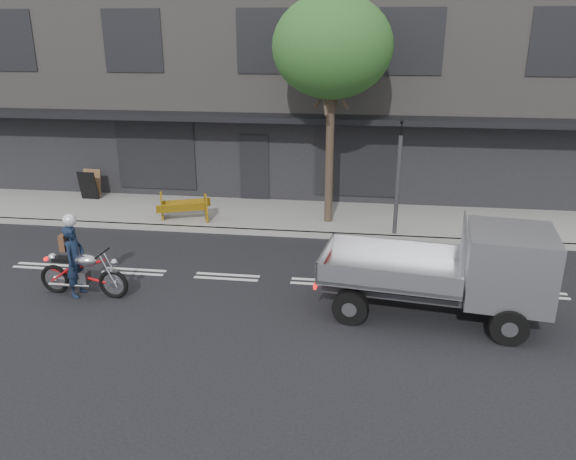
# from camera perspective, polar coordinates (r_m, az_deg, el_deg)

# --- Properties ---
(ground) EXTENTS (80.00, 80.00, 0.00)m
(ground) POSITION_cam_1_polar(r_m,az_deg,el_deg) (13.95, -6.23, -4.77)
(ground) COLOR black
(ground) RESTS_ON ground
(sidewalk) EXTENTS (32.00, 3.20, 0.15)m
(sidewalk) POSITION_cam_1_polar(r_m,az_deg,el_deg) (18.21, -2.75, 1.51)
(sidewalk) COLOR gray
(sidewalk) RESTS_ON ground
(kerb) EXTENTS (32.00, 0.20, 0.15)m
(kerb) POSITION_cam_1_polar(r_m,az_deg,el_deg) (16.73, -3.73, -0.19)
(kerb) COLOR gray
(kerb) RESTS_ON ground
(building_main) EXTENTS (26.00, 10.00, 8.00)m
(building_main) POSITION_cam_1_polar(r_m,az_deg,el_deg) (23.89, 0.05, 15.49)
(building_main) COLOR slate
(building_main) RESTS_ON ground
(street_tree) EXTENTS (3.40, 3.40, 6.74)m
(street_tree) POSITION_cam_1_polar(r_m,az_deg,el_deg) (16.54, 4.52, 18.00)
(street_tree) COLOR #382B21
(street_tree) RESTS_ON ground
(traffic_light_pole) EXTENTS (0.12, 0.12, 3.50)m
(traffic_light_pole) POSITION_cam_1_polar(r_m,az_deg,el_deg) (16.21, 11.08, 4.68)
(traffic_light_pole) COLOR #2D2D30
(traffic_light_pole) RESTS_ON ground
(motorcycle) EXTENTS (2.16, 0.63, 1.11)m
(motorcycle) POSITION_cam_1_polar(r_m,az_deg,el_deg) (13.56, -20.13, -4.03)
(motorcycle) COLOR black
(motorcycle) RESTS_ON ground
(rider) EXTENTS (0.43, 0.63, 1.67)m
(rider) POSITION_cam_1_polar(r_m,az_deg,el_deg) (13.53, -20.82, -2.95)
(rider) COLOR #131E34
(rider) RESTS_ON ground
(flatbed_ute) EXTENTS (4.77, 2.42, 2.12)m
(flatbed_ute) POSITION_cam_1_polar(r_m,az_deg,el_deg) (12.07, 19.46, -3.59)
(flatbed_ute) COLOR black
(flatbed_ute) RESTS_ON ground
(construction_barrier) EXTENTS (1.64, 1.11, 0.85)m
(construction_barrier) POSITION_cam_1_polar(r_m,az_deg,el_deg) (17.50, -10.76, 2.14)
(construction_barrier) COLOR #FAB20D
(construction_barrier) RESTS_ON sidewalk
(sandwich_board) EXTENTS (0.65, 0.45, 1.00)m
(sandwich_board) POSITION_cam_1_polar(r_m,az_deg,el_deg) (20.69, -19.67, 4.27)
(sandwich_board) COLOR black
(sandwich_board) RESTS_ON sidewalk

